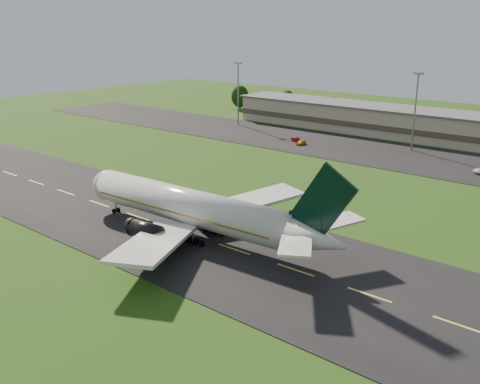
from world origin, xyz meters
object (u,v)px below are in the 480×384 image
Objects in this scene: terminal at (440,128)px; service_vehicle_a at (301,142)px; airliner at (193,208)px; light_mast_west at (238,86)px; light_mast_centre at (416,102)px; service_vehicle_b at (296,140)px.

service_vehicle_a is at bearing -133.50° from terminal.
airliner is 2.52× the size of light_mast_west.
light_mast_centre is at bearing 0.00° from light_mast_west.
light_mast_centre reaches higher than terminal.
light_mast_centre is 5.45× the size of service_vehicle_a.
airliner reaches higher than service_vehicle_a.
light_mast_centre reaches higher than service_vehicle_a.
light_mast_west is (-57.53, 79.96, 8.08)m from airliner.
terminal is 7.13× the size of light_mast_west.
light_mast_west is 38.07m from service_vehicle_a.
service_vehicle_b is at bearing 139.54° from service_vehicle_a.
airliner is at bearing -54.26° from light_mast_west.
light_mast_west is 1.00× the size of light_mast_centre.
service_vehicle_a is at bearing -153.69° from light_mast_centre.
airliner reaches higher than service_vehicle_b.
service_vehicle_a is 3.83m from service_vehicle_b.
terminal is at bearing 84.72° from airliner.
airliner is at bearing -92.30° from terminal.
terminal is 41.04m from service_vehicle_b.
light_mast_centre is 31.69m from service_vehicle_a.
service_vehicle_b is at bearing -19.35° from light_mast_west.
service_vehicle_a is (-26.29, -13.00, -12.00)m from light_mast_centre.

